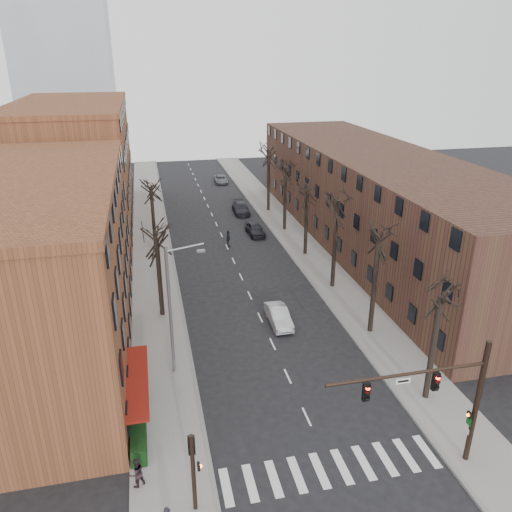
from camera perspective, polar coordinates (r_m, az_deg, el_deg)
ground at (r=27.87m, az=8.55°, el=-22.89°), size 160.00×160.00×0.00m
sidewalk_left at (r=56.59m, az=-11.85°, el=1.53°), size 4.00×90.00×0.15m
sidewalk_right at (r=58.79m, az=3.90°, el=2.76°), size 4.00×90.00×0.15m
building_left_near at (r=36.69m, az=-24.25°, el=-1.66°), size 12.00×26.00×12.00m
building_left_far at (r=63.88m, az=-19.85°, el=9.54°), size 12.00×28.00×14.00m
building_right at (r=55.69m, az=13.47°, el=6.39°), size 12.00×50.00×10.00m
awning_left at (r=31.13m, az=-12.98°, el=-17.58°), size 1.20×7.00×0.15m
hedge at (r=29.95m, az=-13.27°, el=-17.84°), size 0.80×6.00×1.00m
tree_right_a at (r=33.41m, az=18.75°, el=-15.15°), size 5.20×5.20×10.00m
tree_right_b at (r=39.16m, az=12.86°, el=-8.48°), size 5.20×5.20×10.80m
tree_right_c at (r=45.60m, az=8.69°, el=-3.54°), size 5.20×5.20×11.60m
tree_right_d at (r=52.47m, az=5.61°, el=0.15°), size 5.20×5.20×10.00m
tree_right_e at (r=59.62m, az=3.26°, el=2.98°), size 5.20×5.20×10.80m
tree_right_f at (r=66.96m, az=1.41°, el=5.19°), size 5.20×5.20×11.60m
tree_left_a at (r=41.10m, az=-10.62°, el=-6.73°), size 5.20×5.20×9.50m
tree_left_b at (r=55.68m, az=-11.41°, el=1.14°), size 5.20×5.20×9.50m
signal_mast_arm at (r=26.55m, az=21.37°, el=-14.60°), size 8.14×0.30×7.20m
signal_pole_left at (r=24.19m, az=-7.20°, el=-22.75°), size 0.47×0.44×4.40m
streetlight at (r=31.69m, az=-9.53°, el=-5.59°), size 2.45×0.22×9.03m
silver_sedan at (r=39.01m, az=2.60°, el=-6.88°), size 1.44×4.08×1.34m
parked_car_near at (r=57.74m, az=-0.11°, el=3.12°), size 1.91×4.28×1.43m
parked_car_mid at (r=65.66m, az=-1.74°, el=5.45°), size 2.01×4.71×1.36m
parked_car_far at (r=81.87m, az=-4.04°, el=8.75°), size 2.16×4.35×1.18m
pedestrian_b at (r=26.73m, az=-13.51°, el=-22.96°), size 0.96×0.90×1.58m
pedestrian_crossing at (r=54.11m, az=-3.20°, el=1.99°), size 0.68×1.16×1.86m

